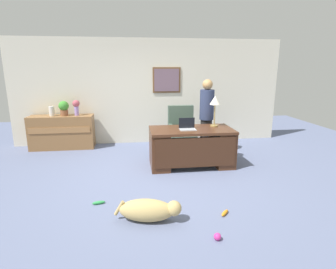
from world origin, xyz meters
TOP-DOWN VIEW (x-y plane):
  - ground_plane at (0.00, 0.00)m, footprint 12.00×12.00m
  - back_wall at (0.00, 2.60)m, footprint 7.00×0.16m
  - desk at (0.70, 0.59)m, footprint 1.67×0.87m
  - credenza at (-2.21, 2.25)m, footprint 1.53×0.50m
  - armchair at (0.67, 1.53)m, footprint 0.60×0.59m
  - person_standing at (1.20, 1.32)m, footprint 0.32×0.32m
  - dog_lying at (-0.29, -1.37)m, footprint 0.89×0.43m
  - laptop at (0.61, 0.58)m, footprint 0.32×0.22m
  - desk_lamp at (1.23, 0.80)m, footprint 0.22×0.22m
  - vase_with_flowers at (-1.82, 2.25)m, footprint 0.17×0.17m
  - vase_empty at (-2.41, 2.25)m, footprint 0.13×0.13m
  - potted_plant at (-2.12, 2.25)m, footprint 0.24×0.24m
  - dog_toy_ball at (0.48, -1.89)m, footprint 0.09×0.09m
  - dog_toy_bone at (0.75, -1.36)m, footprint 0.17×0.18m
  - dog_toy_plush at (-1.00, -0.83)m, footprint 0.20×0.09m

SIDE VIEW (x-z plane):
  - ground_plane at x=0.00m, z-range 0.00..0.00m
  - dog_toy_bone at x=0.75m, z-range 0.00..0.05m
  - dog_toy_plush at x=-1.00m, z-range 0.00..0.05m
  - dog_toy_ball at x=0.48m, z-range 0.00..0.09m
  - dog_lying at x=-0.29m, z-range 0.00..0.30m
  - credenza at x=-2.21m, z-range 0.00..0.83m
  - desk at x=0.70m, z-range 0.03..0.80m
  - armchair at x=0.67m, z-range -0.06..1.04m
  - laptop at x=0.61m, z-range 0.72..0.94m
  - person_standing at x=1.20m, z-range 0.03..1.75m
  - vase_empty at x=-2.41m, z-range 0.83..1.06m
  - potted_plant at x=-2.12m, z-range 0.84..1.20m
  - vase_with_flowers at x=-1.82m, z-range 0.87..1.25m
  - desk_lamp at x=1.23m, z-range 0.96..1.60m
  - back_wall at x=0.00m, z-range 0.00..2.70m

